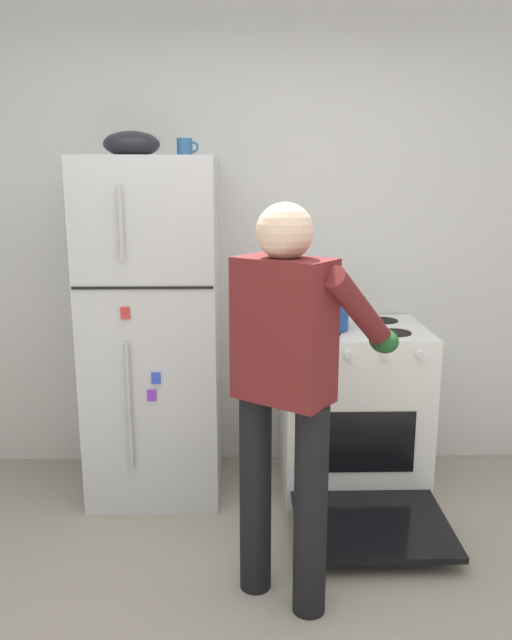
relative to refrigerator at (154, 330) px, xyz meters
The scene contains 7 objects.
kitchen_wall_back 0.78m from the refrigerator, 36.64° to the left, with size 6.00×0.10×2.70m, color silver.
refrigerator is the anchor object (origin of this frame).
stove_range 1.17m from the refrigerator, ahead, with size 0.76×1.22×0.91m.
person_cook 1.17m from the refrigerator, 56.24° to the right, with size 0.70×0.76×1.60m.
red_pot 0.92m from the refrigerator, ahead, with size 0.33×0.23×0.14m.
coffee_mug 0.96m from the refrigerator, 15.40° to the left, with size 0.11×0.08×0.10m.
mixing_bowl 0.96m from the refrigerator, behind, with size 0.28×0.28×0.13m, color black.
Camera 1 is at (-0.05, -1.69, 1.68)m, focal length 35.14 mm.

